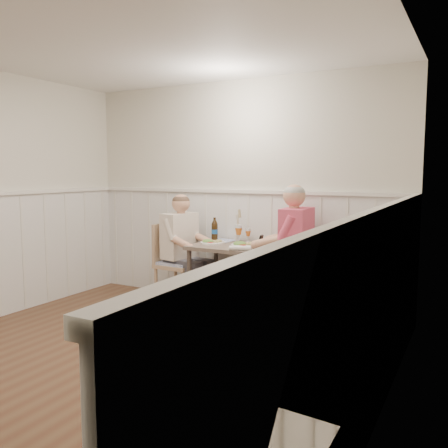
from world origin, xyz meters
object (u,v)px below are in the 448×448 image
chair_left (175,260)px  beer_bottle (215,230)px  diner_cream (182,258)px  dining_table (233,254)px  man_in_pink (292,263)px  grass_vase (237,226)px  chair_right (298,279)px

chair_left → beer_bottle: bearing=27.2°
chair_left → diner_cream: diner_cream is taller
dining_table → man_in_pink: (0.68, 0.04, -0.04)m
chair_left → man_in_pink: size_ratio=0.65×
grass_vase → dining_table: bearing=-75.3°
dining_table → diner_cream: bearing=-178.9°
chair_left → dining_table: bearing=0.4°
dining_table → grass_vase: size_ratio=2.15×
man_in_pink → diner_cream: bearing=-178.0°
diner_cream → man_in_pink: bearing=2.0°
chair_left → beer_bottle: size_ratio=3.52×
chair_right → man_in_pink: 0.17m
chair_right → chair_left: size_ratio=0.88×
chair_left → diner_cream: (0.11, -0.01, 0.04)m
grass_vase → man_in_pink: bearing=-15.1°
chair_left → beer_bottle: 0.59m
dining_table → man_in_pink: size_ratio=0.59×
dining_table → chair_right: (0.75, 0.02, -0.19)m
man_in_pink → diner_cream: man_in_pink is taller
man_in_pink → chair_left: bearing=-178.4°
dining_table → beer_bottle: bearing=148.6°
man_in_pink → beer_bottle: man_in_pink is taller
man_in_pink → diner_cream: (-1.33, -0.05, -0.06)m
chair_right → beer_bottle: (-1.10, 0.19, 0.42)m
man_in_pink → grass_vase: bearing=164.9°
diner_cream → beer_bottle: diner_cream is taller
chair_left → beer_bottle: (0.42, 0.22, 0.36)m
beer_bottle → dining_table: bearing=-31.4°
diner_cream → beer_bottle: bearing=35.7°
dining_table → grass_vase: (-0.06, 0.23, 0.28)m
chair_right → beer_bottle: beer_bottle is taller
beer_bottle → man_in_pink: bearing=-9.7°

